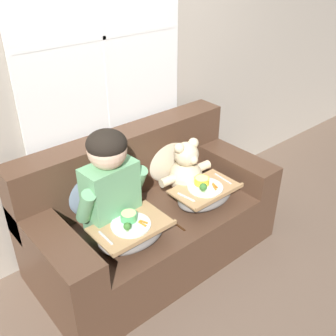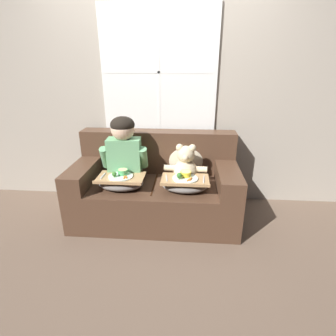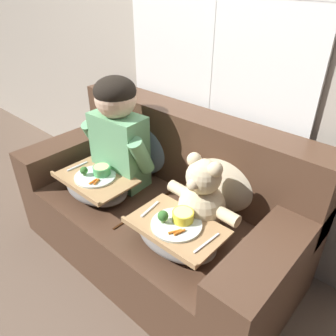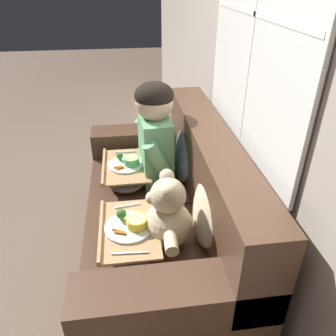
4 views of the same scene
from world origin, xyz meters
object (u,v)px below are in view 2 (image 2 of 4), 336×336
object	(u,v)px
lap_tray_child	(121,182)
lap_tray_teddy	(185,184)
couch	(156,187)
throw_pillow_behind_child	(129,155)
teddy_bear	(186,167)
child_figure	(124,147)
throw_pillow_behind_teddy	(186,157)

from	to	relation	value
lap_tray_child	lap_tray_teddy	size ratio (longest dim) A/B	1.00
couch	lap_tray_teddy	distance (m)	0.43
throw_pillow_behind_child	lap_tray_child	xyz separation A→B (m)	(0.00, -0.41, -0.14)
teddy_bear	couch	bearing A→B (deg)	171.57
throw_pillow_behind_child	child_figure	size ratio (longest dim) A/B	0.66
couch	lap_tray_child	xyz separation A→B (m)	(-0.32, -0.24, 0.16)
child_figure	throw_pillow_behind_teddy	bearing A→B (deg)	18.44
throw_pillow_behind_teddy	teddy_bear	size ratio (longest dim) A/B	0.93
throw_pillow_behind_child	lap_tray_child	world-z (taller)	throw_pillow_behind_child
couch	throw_pillow_behind_child	bearing A→B (deg)	151.94
throw_pillow_behind_child	lap_tray_teddy	world-z (taller)	throw_pillow_behind_child
child_figure	lap_tray_child	world-z (taller)	child_figure
child_figure	lap_tray_teddy	world-z (taller)	child_figure
teddy_bear	lap_tray_teddy	bearing A→B (deg)	-90.02
couch	teddy_bear	world-z (taller)	couch
throw_pillow_behind_teddy	lap_tray_teddy	size ratio (longest dim) A/B	0.90
teddy_bear	lap_tray_teddy	size ratio (longest dim) A/B	0.97
throw_pillow_behind_child	throw_pillow_behind_teddy	bearing A→B (deg)	-0.00
throw_pillow_behind_child	lap_tray_teddy	size ratio (longest dim) A/B	0.97
couch	lap_tray_teddy	xyz separation A→B (m)	(0.31, -0.24, 0.16)
throw_pillow_behind_child	teddy_bear	bearing A→B (deg)	-18.81
teddy_bear	child_figure	bearing A→B (deg)	179.59
couch	throw_pillow_behind_child	distance (m)	0.47
child_figure	teddy_bear	bearing A→B (deg)	-0.41
child_figure	couch	bearing A→B (deg)	7.63
couch	throw_pillow_behind_teddy	bearing A→B (deg)	28.06
throw_pillow_behind_child	child_figure	xyz separation A→B (m)	(0.00, -0.21, 0.17)
throw_pillow_behind_child	child_figure	distance (m)	0.27
teddy_bear	throw_pillow_behind_teddy	bearing A→B (deg)	89.93
child_figure	teddy_bear	xyz separation A→B (m)	(0.63, -0.00, -0.20)
throw_pillow_behind_child	teddy_bear	distance (m)	0.67
throw_pillow_behind_teddy	lap_tray_child	bearing A→B (deg)	-147.02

